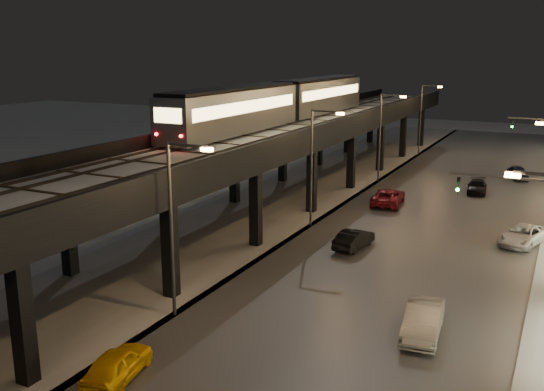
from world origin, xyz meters
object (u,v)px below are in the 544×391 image
at_px(car_onc_silver, 423,321).
at_px(car_onc_dark, 523,236).
at_px(car_near_white, 354,240).
at_px(car_onc_white, 477,187).
at_px(car_mid_silver, 388,197).
at_px(car_taxi, 117,365).
at_px(car_onc_red, 518,173).
at_px(subway_train, 283,101).

bearing_deg(car_onc_silver, car_onc_dark, 73.72).
distance_m(car_near_white, car_onc_silver, 13.10).
bearing_deg(car_onc_white, car_onc_silver, -92.64).
relative_size(car_near_white, car_mid_silver, 0.76).
height_order(car_taxi, car_onc_red, car_taxi).
xyz_separation_m(subway_train, car_onc_white, (17.71, 5.62, -7.85)).
height_order(car_onc_silver, car_onc_dark, car_onc_silver).
distance_m(car_mid_silver, car_onc_white, 10.29).
distance_m(car_taxi, car_near_white, 20.75).
distance_m(car_near_white, car_mid_silver, 12.76).
relative_size(subway_train, car_mid_silver, 7.21).
distance_m(subway_train, car_onc_silver, 33.66).
bearing_deg(car_onc_red, car_mid_silver, -137.95).
bearing_deg(car_taxi, car_onc_silver, -148.52).
relative_size(car_mid_silver, car_onc_silver, 1.12).
height_order(car_onc_silver, car_onc_red, car_onc_silver).
distance_m(car_mid_silver, car_onc_red, 19.13).
height_order(car_onc_dark, car_onc_white, car_onc_dark).
xyz_separation_m(subway_train, car_taxi, (9.35, -35.69, -7.79)).
bearing_deg(car_taxi, car_mid_silver, -104.55).
xyz_separation_m(car_onc_white, car_onc_red, (2.91, 8.63, 0.05)).
height_order(car_onc_silver, car_onc_white, car_onc_silver).
relative_size(car_mid_silver, car_onc_dark, 1.09).
bearing_deg(car_onc_red, subway_train, -164.38).
relative_size(car_near_white, car_onc_white, 0.95).
xyz_separation_m(car_onc_silver, car_onc_red, (0.90, 40.43, -0.10)).
bearing_deg(subway_train, car_taxi, -75.32).
relative_size(subway_train, car_onc_white, 8.94).
distance_m(car_onc_silver, car_onc_white, 31.86).
xyz_separation_m(car_taxi, car_onc_red, (11.27, 49.94, -0.01)).
height_order(car_mid_silver, car_onc_silver, car_onc_silver).
bearing_deg(car_near_white, car_onc_red, -98.04).
bearing_deg(car_onc_red, car_onc_silver, -110.30).
distance_m(car_near_white, car_onc_dark, 11.90).
xyz_separation_m(car_near_white, car_onc_red, (8.05, 29.45, 0.01)).
relative_size(car_onc_silver, car_onc_dark, 0.97).
relative_size(car_onc_white, car_onc_red, 1.08).
bearing_deg(car_taxi, car_onc_dark, -128.09).
height_order(car_taxi, car_onc_silver, car_onc_silver).
xyz_separation_m(car_mid_silver, car_onc_silver, (8.35, -23.69, 0.04)).
xyz_separation_m(car_taxi, car_onc_white, (8.36, 41.31, -0.06)).
distance_m(car_onc_silver, car_onc_red, 40.44).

